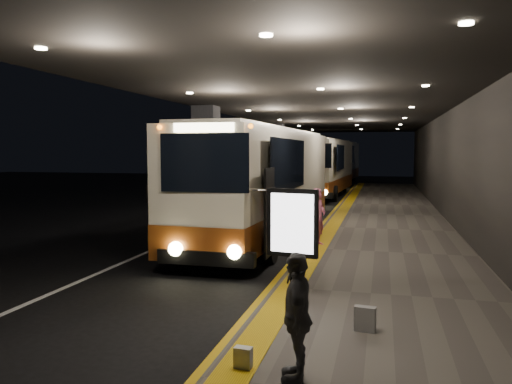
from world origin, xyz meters
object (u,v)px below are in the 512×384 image
at_px(coach_main, 263,188).
at_px(passenger_waiting_grey, 297,316).
at_px(passenger_boarding, 318,217).
at_px(stanchion_post, 305,245).
at_px(coach_third, 339,164).
at_px(coach_second, 324,170).
at_px(info_sign, 292,225).
at_px(bag_plain, 243,358).
at_px(bag_polka, 365,319).

height_order(coach_main, passenger_waiting_grey, coach_main).
bearing_deg(passenger_boarding, stanchion_post, -161.68).
xyz_separation_m(coach_third, passenger_waiting_grey, (2.78, -38.75, -0.80)).
height_order(coach_second, coach_third, coach_third).
relative_size(coach_third, passenger_waiting_grey, 7.53).
bearing_deg(passenger_waiting_grey, info_sign, -177.24).
relative_size(bag_plain, info_sign, 0.14).
height_order(coach_second, info_sign, coach_second).
relative_size(coach_second, coach_third, 0.97).
height_order(coach_main, coach_second, coach_second).
distance_m(bag_plain, stanchion_post, 5.51).
distance_m(coach_main, info_sign, 7.11).
height_order(coach_main, info_sign, coach_main).
bearing_deg(bag_plain, coach_second, 94.36).
distance_m(passenger_waiting_grey, stanchion_post, 5.67).
bearing_deg(passenger_waiting_grey, passenger_boarding, 177.17).
distance_m(coach_third, info_sign, 35.68).
xyz_separation_m(passenger_waiting_grey, bag_polka, (0.72, 1.79, -0.57)).
relative_size(coach_third, passenger_boarding, 7.01).
bearing_deg(passenger_waiting_grey, coach_main, -172.70).
bearing_deg(info_sign, bag_plain, -81.18).
relative_size(bag_polka, info_sign, 0.19).
distance_m(passenger_boarding, bag_plain, 8.32).
bearing_deg(coach_second, bag_polka, -79.25).
bearing_deg(coach_main, passenger_waiting_grey, -71.80).
bearing_deg(info_sign, coach_third, 103.60).
relative_size(info_sign, stanchion_post, 1.91).
bearing_deg(coach_third, bag_polka, -82.37).
height_order(bag_polka, info_sign, info_sign).
bearing_deg(bag_polka, coach_second, 97.99).
bearing_deg(passenger_boarding, bag_polka, -149.86).
bearing_deg(passenger_waiting_grey, coach_second, 177.48).
bearing_deg(bag_polka, stanchion_post, 111.17).
relative_size(coach_main, passenger_boarding, 6.83).
bearing_deg(coach_second, coach_main, -87.73).
bearing_deg(bag_polka, passenger_boarding, 103.12).
relative_size(coach_third, bag_plain, 41.96).
bearing_deg(passenger_boarding, coach_second, 23.02).
height_order(coach_second, bag_polka, coach_second).
relative_size(coach_main, bag_plain, 40.86).
distance_m(coach_second, bag_plain, 25.78).
bearing_deg(passenger_waiting_grey, stanchion_post, 179.27).
xyz_separation_m(coach_main, passenger_waiting_grey, (2.78, -9.90, -0.74)).
height_order(coach_third, bag_polka, coach_third).
relative_size(coach_second, passenger_boarding, 6.81).
height_order(coach_second, passenger_waiting_grey, coach_second).
height_order(coach_second, bag_plain, coach_second).
bearing_deg(stanchion_post, bag_polka, -68.83).
bearing_deg(coach_second, passenger_waiting_grey, -81.38).
xyz_separation_m(coach_third, stanchion_post, (2.02, -33.14, -1.03)).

